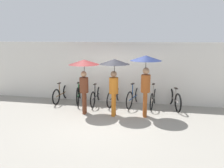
{
  "coord_description": "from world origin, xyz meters",
  "views": [
    {
      "loc": [
        1.61,
        -6.85,
        2.72
      ],
      "look_at": [
        0.0,
        1.18,
        1.0
      ],
      "focal_mm": 35.0,
      "sensor_mm": 36.0,
      "label": 1
    }
  ],
  "objects_px": {
    "parked_bicycle_0": "(62,94)",
    "parked_bicycle_1": "(79,93)",
    "pedestrian_leading": "(84,70)",
    "parked_bicycle_3": "(115,96)",
    "parked_bicycle_5": "(154,98)",
    "parked_bicycle_2": "(96,96)",
    "parked_bicycle_6": "(174,99)",
    "pedestrian_center": "(114,71)",
    "parked_bicycle_4": "(134,97)",
    "pedestrian_trailing": "(146,68)"
  },
  "relations": [
    {
      "from": "parked_bicycle_2",
      "to": "parked_bicycle_4",
      "type": "bearing_deg",
      "value": -88.08
    },
    {
      "from": "parked_bicycle_3",
      "to": "pedestrian_trailing",
      "type": "relative_size",
      "value": 0.8
    },
    {
      "from": "parked_bicycle_2",
      "to": "parked_bicycle_3",
      "type": "distance_m",
      "value": 0.8
    },
    {
      "from": "pedestrian_leading",
      "to": "pedestrian_trailing",
      "type": "relative_size",
      "value": 0.92
    },
    {
      "from": "parked_bicycle_1",
      "to": "parked_bicycle_3",
      "type": "height_order",
      "value": "parked_bicycle_1"
    },
    {
      "from": "parked_bicycle_0",
      "to": "pedestrian_leading",
      "type": "bearing_deg",
      "value": -128.17
    },
    {
      "from": "parked_bicycle_5",
      "to": "pedestrian_trailing",
      "type": "bearing_deg",
      "value": 172.85
    },
    {
      "from": "parked_bicycle_3",
      "to": "pedestrian_center",
      "type": "relative_size",
      "value": 0.85
    },
    {
      "from": "parked_bicycle_4",
      "to": "pedestrian_trailing",
      "type": "distance_m",
      "value": 1.83
    },
    {
      "from": "parked_bicycle_6",
      "to": "pedestrian_trailing",
      "type": "xyz_separation_m",
      "value": [
        -1.09,
        -1.12,
        1.34
      ]
    },
    {
      "from": "parked_bicycle_4",
      "to": "parked_bicycle_5",
      "type": "distance_m",
      "value": 0.79
    },
    {
      "from": "parked_bicycle_0",
      "to": "parked_bicycle_3",
      "type": "relative_size",
      "value": 0.99
    },
    {
      "from": "parked_bicycle_2",
      "to": "parked_bicycle_5",
      "type": "xyz_separation_m",
      "value": [
        2.38,
        0.06,
        0.02
      ]
    },
    {
      "from": "parked_bicycle_3",
      "to": "parked_bicycle_5",
      "type": "relative_size",
      "value": 1.03
    },
    {
      "from": "parked_bicycle_3",
      "to": "parked_bicycle_0",
      "type": "bearing_deg",
      "value": 102.22
    },
    {
      "from": "parked_bicycle_5",
      "to": "parked_bicycle_6",
      "type": "distance_m",
      "value": 0.79
    },
    {
      "from": "parked_bicycle_2",
      "to": "parked_bicycle_5",
      "type": "bearing_deg",
      "value": -89.01
    },
    {
      "from": "pedestrian_leading",
      "to": "parked_bicycle_1",
      "type": "bearing_deg",
      "value": 110.5
    },
    {
      "from": "parked_bicycle_4",
      "to": "parked_bicycle_2",
      "type": "bearing_deg",
      "value": 105.7
    },
    {
      "from": "parked_bicycle_3",
      "to": "parked_bicycle_6",
      "type": "height_order",
      "value": "parked_bicycle_6"
    },
    {
      "from": "pedestrian_trailing",
      "to": "parked_bicycle_2",
      "type": "bearing_deg",
      "value": 144.86
    },
    {
      "from": "parked_bicycle_4",
      "to": "pedestrian_center",
      "type": "xyz_separation_m",
      "value": [
        -0.59,
        -1.27,
        1.24
      ]
    },
    {
      "from": "parked_bicycle_0",
      "to": "pedestrian_leading",
      "type": "xyz_separation_m",
      "value": [
        1.47,
        -1.21,
        1.25
      ]
    },
    {
      "from": "parked_bicycle_3",
      "to": "parked_bicycle_2",
      "type": "bearing_deg",
      "value": 107.25
    },
    {
      "from": "parked_bicycle_0",
      "to": "parked_bicycle_3",
      "type": "xyz_separation_m",
      "value": [
        2.38,
        0.05,
        0.01
      ]
    },
    {
      "from": "parked_bicycle_2",
      "to": "parked_bicycle_5",
      "type": "height_order",
      "value": "parked_bicycle_5"
    },
    {
      "from": "parked_bicycle_3",
      "to": "pedestrian_leading",
      "type": "height_order",
      "value": "pedestrian_leading"
    },
    {
      "from": "parked_bicycle_5",
      "to": "pedestrian_trailing",
      "type": "distance_m",
      "value": 1.79
    },
    {
      "from": "parked_bicycle_0",
      "to": "parked_bicycle_1",
      "type": "height_order",
      "value": "parked_bicycle_1"
    },
    {
      "from": "parked_bicycle_4",
      "to": "pedestrian_center",
      "type": "distance_m",
      "value": 1.87
    },
    {
      "from": "parked_bicycle_4",
      "to": "parked_bicycle_6",
      "type": "bearing_deg",
      "value": -77.29
    },
    {
      "from": "parked_bicycle_4",
      "to": "parked_bicycle_1",
      "type": "bearing_deg",
      "value": 103.07
    },
    {
      "from": "parked_bicycle_1",
      "to": "parked_bicycle_5",
      "type": "bearing_deg",
      "value": -104.38
    },
    {
      "from": "parked_bicycle_0",
      "to": "parked_bicycle_4",
      "type": "distance_m",
      "value": 3.17
    },
    {
      "from": "pedestrian_trailing",
      "to": "parked_bicycle_3",
      "type": "bearing_deg",
      "value": 130.08
    },
    {
      "from": "parked_bicycle_5",
      "to": "parked_bicycle_2",
      "type": "bearing_deg",
      "value": 98.99
    },
    {
      "from": "parked_bicycle_3",
      "to": "parked_bicycle_5",
      "type": "height_order",
      "value": "parked_bicycle_5"
    },
    {
      "from": "parked_bicycle_5",
      "to": "pedestrian_center",
      "type": "relative_size",
      "value": 0.82
    },
    {
      "from": "parked_bicycle_0",
      "to": "pedestrian_leading",
      "type": "distance_m",
      "value": 2.28
    },
    {
      "from": "parked_bicycle_1",
      "to": "parked_bicycle_5",
      "type": "distance_m",
      "value": 3.17
    },
    {
      "from": "parked_bicycle_1",
      "to": "parked_bicycle_4",
      "type": "relative_size",
      "value": 1.04
    },
    {
      "from": "parked_bicycle_1",
      "to": "pedestrian_leading",
      "type": "height_order",
      "value": "pedestrian_leading"
    },
    {
      "from": "parked_bicycle_4",
      "to": "parked_bicycle_6",
      "type": "relative_size",
      "value": 0.99
    },
    {
      "from": "pedestrian_trailing",
      "to": "parked_bicycle_1",
      "type": "bearing_deg",
      "value": 150.36
    },
    {
      "from": "parked_bicycle_2",
      "to": "pedestrian_center",
      "type": "bearing_deg",
      "value": -140.72
    },
    {
      "from": "pedestrian_center",
      "to": "parked_bicycle_6",
      "type": "bearing_deg",
      "value": 30.47
    },
    {
      "from": "parked_bicycle_6",
      "to": "pedestrian_leading",
      "type": "height_order",
      "value": "pedestrian_leading"
    },
    {
      "from": "parked_bicycle_1",
      "to": "pedestrian_leading",
      "type": "bearing_deg",
      "value": -165.57
    },
    {
      "from": "parked_bicycle_6",
      "to": "parked_bicycle_3",
      "type": "bearing_deg",
      "value": 76.9
    },
    {
      "from": "parked_bicycle_2",
      "to": "pedestrian_leading",
      "type": "bearing_deg",
      "value": 173.96
    }
  ]
}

